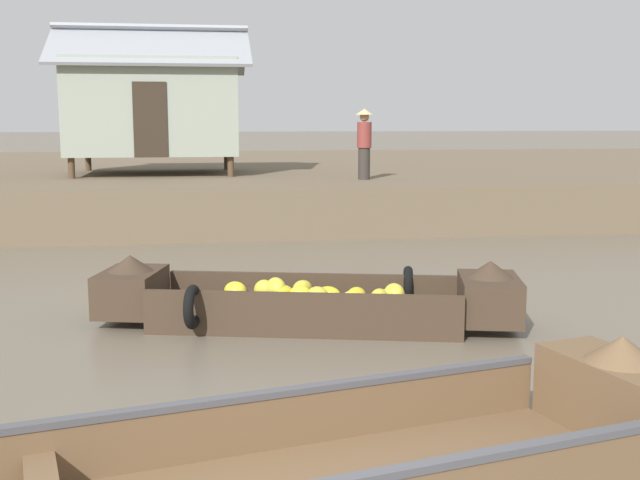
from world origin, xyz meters
TOP-DOWN VIEW (x-y plane):
  - ground_plane at (0.00, 10.00)m, footprint 300.00×300.00m
  - riverbank_strip at (0.00, 22.15)m, footprint 160.00×20.00m
  - banana_boat at (0.72, 5.48)m, footprint 5.22×2.24m
  - stilt_house_mid_left at (-1.72, 17.30)m, footprint 4.92×3.81m
  - vendor_person at (3.28, 14.47)m, footprint 0.44×0.44m

SIDE VIEW (x-z plane):
  - ground_plane at x=0.00m, z-range 0.00..0.00m
  - banana_boat at x=0.72m, z-range -0.11..0.73m
  - riverbank_strip at x=0.00m, z-range 0.00..1.10m
  - vendor_person at x=3.28m, z-range 1.19..2.85m
  - stilt_house_mid_left at x=-1.72m, z-range 0.98..4.79m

